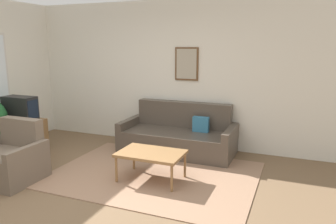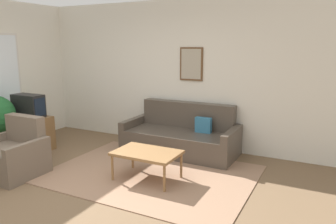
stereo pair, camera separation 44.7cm
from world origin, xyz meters
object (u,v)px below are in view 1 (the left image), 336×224
(coffee_table, at_px, (151,155))
(armchair, at_px, (10,161))
(tv, at_px, (20,108))
(couch, at_px, (179,136))

(coffee_table, xyz_separation_m, armchair, (-1.87, -0.73, -0.10))
(coffee_table, distance_m, tv, 2.63)
(couch, height_order, armchair, couch)
(couch, relative_size, coffee_table, 2.20)
(coffee_table, bearing_deg, tv, 175.31)
(coffee_table, height_order, tv, tv)
(couch, height_order, coffee_table, couch)
(couch, xyz_separation_m, tv, (-2.51, -1.11, 0.53))
(coffee_table, relative_size, armchair, 1.06)
(armchair, bearing_deg, coffee_table, 34.25)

